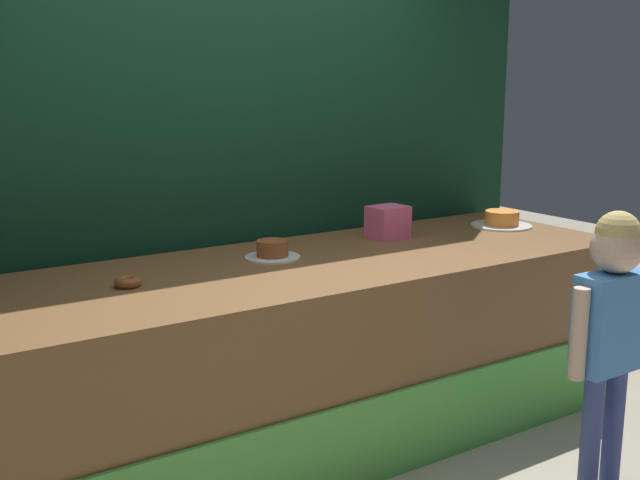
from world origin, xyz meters
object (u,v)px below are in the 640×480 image
Objects in this scene: pink_box at (388,222)px; cake_right at (502,220)px; donut at (128,282)px; cake_center at (272,251)px; child_figure at (612,313)px.

pink_box is 0.57× the size of cake_right.
donut is 0.42× the size of cake_center.
cake_center reaches higher than donut.
child_figure is 1.38m from cake_right.
cake_right is at bearing 2.34° from donut.
child_figure is 4.54× the size of cake_center.
child_figure is at bearing -84.35° from pink_box.
pink_box is 0.76m from cake_center.
cake_center is 1.51m from cake_right.
donut is at bearing -170.91° from cake_center.
child_figure is at bearing -54.55° from cake_center.
cake_center is at bearing -174.32° from pink_box.
donut is 0.32× the size of cake_right.
pink_box is 0.76m from cake_right.
donut is at bearing 145.61° from child_figure.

